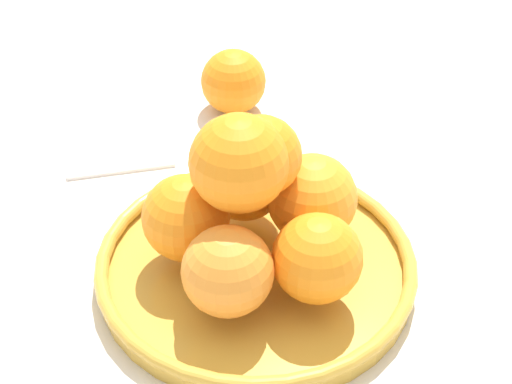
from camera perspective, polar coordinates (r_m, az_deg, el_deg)
name	(u,v)px	position (r m, az deg, el deg)	size (l,w,h in m)	color
ground_plane	(256,277)	(0.76, 0.00, -5.71)	(4.00, 4.00, 0.00)	silver
fruit_bowl	(256,267)	(0.75, 0.00, -5.01)	(0.28, 0.28, 0.03)	gold
orange_pile	(256,206)	(0.70, -0.01, -0.91)	(0.18, 0.19, 0.14)	orange
stray_orange	(233,82)	(0.95, -1.52, 7.37)	(0.07, 0.07, 0.07)	orange
napkin_folded	(117,140)	(0.92, -9.27, 3.43)	(0.11, 0.11, 0.01)	white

